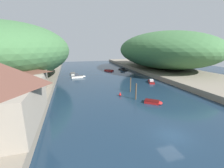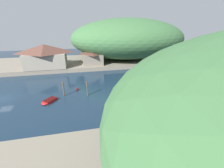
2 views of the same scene
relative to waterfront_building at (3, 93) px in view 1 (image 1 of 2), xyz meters
The scene contains 17 objects.
water_surface 31.26m from the waterfront_building, 51.07° to the left, with size 130.00×130.00×0.00m, color #192D42.
left_bank 25.50m from the waterfront_building, 107.14° to the left, with size 22.00×120.00×1.39m.
right_bank 52.16m from the waterfront_building, 27.46° to the left, with size 22.00×120.00×1.39m.
hillside_left 32.62m from the waterfront_building, 105.20° to the left, with size 33.08×46.32×15.88m.
hillside_right 60.08m from the waterfront_building, 38.09° to the left, with size 35.76×50.06×15.24m.
waterfront_building is the anchor object (origin of this frame).
boathouse_shed 15.71m from the waterfront_building, 94.44° to the left, with size 7.90×7.54×4.83m.
boat_far_upstream 40.79m from the waterfront_building, 77.36° to the left, with size 1.77×5.34×0.63m.
boat_navy_launch 34.34m from the waterfront_building, 71.89° to the left, with size 4.94×1.84×1.46m.
boat_white_cruiser 50.16m from the waterfront_building, 61.15° to the left, with size 4.05×5.22×0.53m.
boat_open_rowboat 53.77m from the waterfront_building, 54.39° to the left, with size 3.15×5.99×1.24m.
boat_cabin_cruiser 37.23m from the waterfront_building, 31.97° to the left, with size 3.21×5.22×0.97m.
boat_mid_channel 23.82m from the waterfront_building, ahead, with size 3.58×3.33×0.54m.
mooring_post_second 21.95m from the waterfront_building, 18.97° to the left, with size 0.27×0.27×3.42m.
mooring_post_middle 24.99m from the waterfront_building, 29.77° to the left, with size 0.24×0.24×3.46m.
channel_buoy_near 21.25m from the waterfront_building, 28.84° to the left, with size 0.59×0.59×0.89m.
person_on_quay 14.65m from the waterfront_building, 84.31° to the left, with size 0.33×0.43×1.69m.
Camera 1 is at (-11.58, -13.61, 10.74)m, focal length 24.00 mm.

